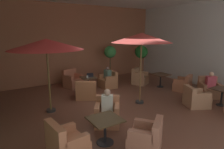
{
  "coord_description": "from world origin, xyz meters",
  "views": [
    {
      "loc": [
        -4.04,
        -5.96,
        2.75
      ],
      "look_at": [
        0.0,
        0.43,
        1.07
      ],
      "focal_mm": 31.21,
      "sensor_mm": 36.0,
      "label": 1
    }
  ],
  "objects_px": {
    "armchair_front_right_east": "(146,139)",
    "patron_by_window": "(107,101)",
    "armchair_front_right_north": "(67,146)",
    "potted_tree_mid_right": "(141,56)",
    "cafe_table_front_left": "(88,80)",
    "patron_blue_shirt": "(108,74)",
    "cafe_table_front_right": "(105,124)",
    "armchair_rear_right_east": "(140,78)",
    "armchair_mid_center_north": "(209,90)",
    "armchair_mid_center_east": "(196,99)",
    "iced_drink_cup": "(87,77)",
    "patio_umbrella_center_beige": "(46,45)",
    "potted_tree_mid_left": "(110,55)",
    "armchair_front_left_south": "(86,92)",
    "open_laptop": "(90,76)",
    "armchair_front_left_north": "(108,81)",
    "armchair_front_left_east": "(73,81)",
    "armchair_front_right_south": "(107,114)",
    "cafe_table_mid_center": "(222,92)",
    "cafe_table_rear_right": "(161,76)",
    "patron_with_friend": "(211,81)",
    "patio_umbrella_tall_red": "(142,38)",
    "armchair_rear_right_north": "(183,85)"
  },
  "relations": [
    {
      "from": "patron_by_window",
      "to": "patron_with_friend",
      "type": "height_order",
      "value": "patron_by_window"
    },
    {
      "from": "armchair_mid_center_east",
      "to": "patron_with_friend",
      "type": "height_order",
      "value": "patron_with_friend"
    },
    {
      "from": "armchair_front_right_north",
      "to": "armchair_front_right_south",
      "type": "xyz_separation_m",
      "value": [
        1.62,
        0.98,
        -0.02
      ]
    },
    {
      "from": "potted_tree_mid_left",
      "to": "patron_by_window",
      "type": "xyz_separation_m",
      "value": [
        -2.99,
        -4.66,
        -0.68
      ]
    },
    {
      "from": "cafe_table_front_right",
      "to": "armchair_front_right_north",
      "type": "distance_m",
      "value": 1.05
    },
    {
      "from": "armchair_front_right_east",
      "to": "armchair_mid_center_east",
      "type": "bearing_deg",
      "value": 17.92
    },
    {
      "from": "potted_tree_mid_left",
      "to": "iced_drink_cup",
      "type": "xyz_separation_m",
      "value": [
        -2.08,
        -1.36,
        -0.71
      ]
    },
    {
      "from": "armchair_mid_center_east",
      "to": "potted_tree_mid_right",
      "type": "relative_size",
      "value": 0.52
    },
    {
      "from": "armchair_front_left_east",
      "to": "patron_by_window",
      "type": "height_order",
      "value": "patron_by_window"
    },
    {
      "from": "cafe_table_front_left",
      "to": "armchair_front_left_east",
      "type": "bearing_deg",
      "value": 110.57
    },
    {
      "from": "cafe_table_mid_center",
      "to": "patio_umbrella_center_beige",
      "type": "bearing_deg",
      "value": 152.82
    },
    {
      "from": "armchair_front_left_north",
      "to": "armchair_front_left_east",
      "type": "bearing_deg",
      "value": 144.68
    },
    {
      "from": "armchair_front_left_south",
      "to": "open_laptop",
      "type": "distance_m",
      "value": 1.19
    },
    {
      "from": "iced_drink_cup",
      "to": "armchair_front_right_south",
      "type": "bearing_deg",
      "value": -105.17
    },
    {
      "from": "patio_umbrella_center_beige",
      "to": "armchair_front_right_east",
      "type": "bearing_deg",
      "value": -70.79
    },
    {
      "from": "armchair_front_right_south",
      "to": "armchair_rear_right_north",
      "type": "relative_size",
      "value": 1.07
    },
    {
      "from": "potted_tree_mid_right",
      "to": "cafe_table_front_right",
      "type": "bearing_deg",
      "value": -137.39
    },
    {
      "from": "armchair_mid_center_east",
      "to": "armchair_rear_right_east",
      "type": "bearing_deg",
      "value": 85.21
    },
    {
      "from": "cafe_table_front_left",
      "to": "patio_umbrella_center_beige",
      "type": "distance_m",
      "value": 3.2
    },
    {
      "from": "armchair_front_right_north",
      "to": "potted_tree_mid_right",
      "type": "xyz_separation_m",
      "value": [
        6.42,
        5.07,
        1.01
      ]
    },
    {
      "from": "cafe_table_front_right",
      "to": "armchair_front_right_east",
      "type": "xyz_separation_m",
      "value": [
        0.63,
        -0.82,
        -0.19
      ]
    },
    {
      "from": "armchair_front_right_east",
      "to": "patron_by_window",
      "type": "relative_size",
      "value": 1.5
    },
    {
      "from": "potted_tree_mid_right",
      "to": "armchair_front_left_south",
      "type": "bearing_deg",
      "value": -159.13
    },
    {
      "from": "cafe_table_front_right",
      "to": "cafe_table_mid_center",
      "type": "relative_size",
      "value": 1.06
    },
    {
      "from": "cafe_table_front_left",
      "to": "patron_blue_shirt",
      "type": "relative_size",
      "value": 1.18
    },
    {
      "from": "armchair_front_right_east",
      "to": "patio_umbrella_center_beige",
      "type": "relative_size",
      "value": 0.4
    },
    {
      "from": "armchair_front_left_north",
      "to": "cafe_table_rear_right",
      "type": "height_order",
      "value": "armchair_front_left_north"
    },
    {
      "from": "armchair_front_left_south",
      "to": "armchair_front_right_south",
      "type": "height_order",
      "value": "armchair_front_right_south"
    },
    {
      "from": "armchair_front_right_north",
      "to": "potted_tree_mid_left",
      "type": "distance_m",
      "value": 7.32
    },
    {
      "from": "cafe_table_front_left",
      "to": "patron_blue_shirt",
      "type": "bearing_deg",
      "value": -0.92
    },
    {
      "from": "armchair_rear_right_east",
      "to": "iced_drink_cup",
      "type": "xyz_separation_m",
      "value": [
        -2.92,
        0.25,
        0.4
      ]
    },
    {
      "from": "armchair_front_right_south",
      "to": "cafe_table_front_left",
      "type": "bearing_deg",
      "value": 73.75
    },
    {
      "from": "armchair_mid_center_north",
      "to": "armchair_mid_center_east",
      "type": "height_order",
      "value": "armchair_mid_center_north"
    },
    {
      "from": "cafe_table_front_left",
      "to": "patio_umbrella_tall_red",
      "type": "distance_m",
      "value": 3.36
    },
    {
      "from": "cafe_table_rear_right",
      "to": "armchair_rear_right_east",
      "type": "height_order",
      "value": "armchair_rear_right_east"
    },
    {
      "from": "open_laptop",
      "to": "cafe_table_mid_center",
      "type": "bearing_deg",
      "value": -52.5
    },
    {
      "from": "cafe_table_mid_center",
      "to": "potted_tree_mid_right",
      "type": "distance_m",
      "value": 5.18
    },
    {
      "from": "armchair_front_left_east",
      "to": "open_laptop",
      "type": "relative_size",
      "value": 2.72
    },
    {
      "from": "patron_with_friend",
      "to": "iced_drink_cup",
      "type": "height_order",
      "value": "patron_with_friend"
    },
    {
      "from": "cafe_table_rear_right",
      "to": "patron_by_window",
      "type": "xyz_separation_m",
      "value": [
        -4.36,
        -2.06,
        0.2
      ]
    },
    {
      "from": "potted_tree_mid_left",
      "to": "potted_tree_mid_right",
      "type": "bearing_deg",
      "value": -15.99
    },
    {
      "from": "armchair_front_right_south",
      "to": "patio_umbrella_tall_red",
      "type": "distance_m",
      "value": 3.08
    },
    {
      "from": "potted_tree_mid_left",
      "to": "potted_tree_mid_right",
      "type": "xyz_separation_m",
      "value": [
        1.84,
        -0.53,
        -0.08
      ]
    },
    {
      "from": "armchair_front_right_east",
      "to": "potted_tree_mid_left",
      "type": "xyz_separation_m",
      "value": [
        2.92,
        6.3,
        1.11
      ]
    },
    {
      "from": "cafe_table_rear_right",
      "to": "patron_blue_shirt",
      "type": "bearing_deg",
      "value": 150.29
    },
    {
      "from": "cafe_table_front_left",
      "to": "armchair_front_left_south",
      "type": "distance_m",
      "value": 1.1
    },
    {
      "from": "armchair_front_left_south",
      "to": "armchair_mid_center_north",
      "type": "height_order",
      "value": "armchair_mid_center_north"
    },
    {
      "from": "armchair_front_left_south",
      "to": "cafe_table_rear_right",
      "type": "bearing_deg",
      "value": -5.89
    },
    {
      "from": "armchair_mid_center_east",
      "to": "iced_drink_cup",
      "type": "height_order",
      "value": "armchair_mid_center_east"
    },
    {
      "from": "armchair_rear_right_east",
      "to": "patron_by_window",
      "type": "height_order",
      "value": "patron_by_window"
    }
  ]
}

